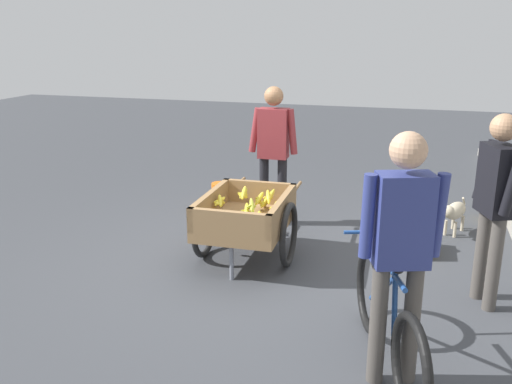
{
  "coord_description": "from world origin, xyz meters",
  "views": [
    {
      "loc": [
        4.84,
        1.36,
        2.26
      ],
      "look_at": [
        -0.04,
        -0.08,
        0.75
      ],
      "focal_mm": 38.82,
      "sensor_mm": 36.0,
      "label": 1
    }
  ],
  "objects_px": {
    "bicycle": "(387,321)",
    "dog": "(454,211)",
    "bystander_person": "(496,194)",
    "plastic_bucket": "(220,193)",
    "apple_crate": "(416,241)",
    "fruit_cart": "(247,219)",
    "fire_hydrant": "(493,194)",
    "vendor_person": "(273,143)",
    "cyclist_person": "(401,238)"
  },
  "relations": [
    {
      "from": "vendor_person",
      "to": "apple_crate",
      "type": "relative_size",
      "value": 3.72
    },
    {
      "from": "fruit_cart",
      "to": "apple_crate",
      "type": "relative_size",
      "value": 3.78
    },
    {
      "from": "fruit_cart",
      "to": "bicycle",
      "type": "xyz_separation_m",
      "value": [
        1.49,
        1.47,
        -0.09
      ]
    },
    {
      "from": "fruit_cart",
      "to": "apple_crate",
      "type": "xyz_separation_m",
      "value": [
        -0.71,
        1.64,
        -0.32
      ]
    },
    {
      "from": "bicycle",
      "to": "dog",
      "type": "height_order",
      "value": "bicycle"
    },
    {
      "from": "fruit_cart",
      "to": "fire_hydrant",
      "type": "xyz_separation_m",
      "value": [
        -2.03,
        2.5,
        -0.11
      ]
    },
    {
      "from": "cyclist_person",
      "to": "dog",
      "type": "relative_size",
      "value": 2.63
    },
    {
      "from": "cyclist_person",
      "to": "dog",
      "type": "bearing_deg",
      "value": 170.27
    },
    {
      "from": "fruit_cart",
      "to": "fire_hydrant",
      "type": "bearing_deg",
      "value": 129.08
    },
    {
      "from": "bicycle",
      "to": "bystander_person",
      "type": "bearing_deg",
      "value": 148.01
    },
    {
      "from": "apple_crate",
      "to": "vendor_person",
      "type": "bearing_deg",
      "value": -104.55
    },
    {
      "from": "vendor_person",
      "to": "dog",
      "type": "relative_size",
      "value": 2.56
    },
    {
      "from": "bystander_person",
      "to": "bicycle",
      "type": "bearing_deg",
      "value": -31.99
    },
    {
      "from": "fire_hydrant",
      "to": "apple_crate",
      "type": "bearing_deg",
      "value": -33.18
    },
    {
      "from": "bicycle",
      "to": "dog",
      "type": "xyz_separation_m",
      "value": [
        -2.87,
        0.57,
        -0.08
      ]
    },
    {
      "from": "vendor_person",
      "to": "fire_hydrant",
      "type": "relative_size",
      "value": 2.44
    },
    {
      "from": "plastic_bucket",
      "to": "bystander_person",
      "type": "bearing_deg",
      "value": 57.2
    },
    {
      "from": "apple_crate",
      "to": "bystander_person",
      "type": "xyz_separation_m",
      "value": [
        1.02,
        0.57,
        0.85
      ]
    },
    {
      "from": "cyclist_person",
      "to": "bystander_person",
      "type": "distance_m",
      "value": 1.5
    },
    {
      "from": "bystander_person",
      "to": "fire_hydrant",
      "type": "bearing_deg",
      "value": 172.86
    },
    {
      "from": "vendor_person",
      "to": "dog",
      "type": "distance_m",
      "value": 2.2
    },
    {
      "from": "fruit_cart",
      "to": "bystander_person",
      "type": "xyz_separation_m",
      "value": [
        0.31,
        2.21,
        0.54
      ]
    },
    {
      "from": "cyclist_person",
      "to": "plastic_bucket",
      "type": "relative_size",
      "value": 5.9
    },
    {
      "from": "dog",
      "to": "bystander_person",
      "type": "height_order",
      "value": "bystander_person"
    },
    {
      "from": "dog",
      "to": "plastic_bucket",
      "type": "relative_size",
      "value": 2.24
    },
    {
      "from": "vendor_person",
      "to": "cyclist_person",
      "type": "distance_m",
      "value": 3.18
    },
    {
      "from": "vendor_person",
      "to": "apple_crate",
      "type": "xyz_separation_m",
      "value": [
        0.43,
        1.67,
        -0.86
      ]
    },
    {
      "from": "fire_hydrant",
      "to": "fruit_cart",
      "type": "bearing_deg",
      "value": -50.92
    },
    {
      "from": "cyclist_person",
      "to": "dog",
      "type": "height_order",
      "value": "cyclist_person"
    },
    {
      "from": "dog",
      "to": "bystander_person",
      "type": "xyz_separation_m",
      "value": [
        1.68,
        0.17,
        0.71
      ]
    },
    {
      "from": "fruit_cart",
      "to": "cyclist_person",
      "type": "relative_size",
      "value": 0.99
    },
    {
      "from": "bicycle",
      "to": "fire_hydrant",
      "type": "xyz_separation_m",
      "value": [
        -3.52,
        1.03,
        -0.02
      ]
    },
    {
      "from": "vendor_person",
      "to": "cyclist_person",
      "type": "bearing_deg",
      "value": 29.16
    },
    {
      "from": "cyclist_person",
      "to": "plastic_bucket",
      "type": "distance_m",
      "value": 4.21
    },
    {
      "from": "vendor_person",
      "to": "apple_crate",
      "type": "bearing_deg",
      "value": 75.45
    },
    {
      "from": "plastic_bucket",
      "to": "apple_crate",
      "type": "bearing_deg",
      "value": 68.76
    },
    {
      "from": "fruit_cart",
      "to": "dog",
      "type": "bearing_deg",
      "value": 124.08
    },
    {
      "from": "apple_crate",
      "to": "bystander_person",
      "type": "distance_m",
      "value": 1.45
    },
    {
      "from": "cyclist_person",
      "to": "fruit_cart",
      "type": "bearing_deg",
      "value": -137.07
    },
    {
      "from": "bystander_person",
      "to": "cyclist_person",
      "type": "bearing_deg",
      "value": -27.46
    },
    {
      "from": "bicycle",
      "to": "cyclist_person",
      "type": "height_order",
      "value": "cyclist_person"
    },
    {
      "from": "plastic_bucket",
      "to": "bicycle",
      "type": "bearing_deg",
      "value": 36.62
    },
    {
      "from": "bystander_person",
      "to": "vendor_person",
      "type": "bearing_deg",
      "value": -122.93
    },
    {
      "from": "fruit_cart",
      "to": "dog",
      "type": "distance_m",
      "value": 2.46
    },
    {
      "from": "dog",
      "to": "bystander_person",
      "type": "relative_size",
      "value": 0.39
    },
    {
      "from": "fire_hydrant",
      "to": "bicycle",
      "type": "bearing_deg",
      "value": -16.34
    },
    {
      "from": "bicycle",
      "to": "fire_hydrant",
      "type": "bearing_deg",
      "value": 163.66
    },
    {
      "from": "plastic_bucket",
      "to": "cyclist_person",
      "type": "bearing_deg",
      "value": 35.99
    },
    {
      "from": "bicycle",
      "to": "bystander_person",
      "type": "height_order",
      "value": "bystander_person"
    },
    {
      "from": "vendor_person",
      "to": "bicycle",
      "type": "relative_size",
      "value": 1.03
    }
  ]
}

